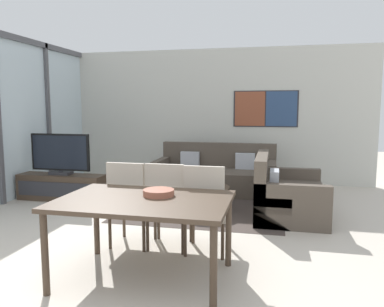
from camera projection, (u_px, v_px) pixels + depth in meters
The scene contains 12 objects.
wall_back at pixel (208, 116), 8.00m from camera, with size 6.85×0.09×2.80m.
area_rug at pixel (202, 210), 5.76m from camera, with size 2.46×1.84×0.01m.
tv_console at pixel (62, 187), 6.40m from camera, with size 1.51×0.40×0.44m.
television at pixel (60, 154), 6.34m from camera, with size 1.07×0.20×0.70m.
sofa_main at pixel (216, 176), 7.08m from camera, with size 2.22×0.98×0.89m.
sofa_side at pixel (284, 197), 5.48m from camera, with size 0.98×1.47×0.89m.
coffee_table at pixel (202, 192), 5.73m from camera, with size 0.85×0.85×0.38m.
dining_table at pixel (144, 207), 3.38m from camera, with size 1.55×1.05×0.76m.
dining_chair_left at pixel (130, 201), 4.21m from camera, with size 0.46×0.46×0.98m.
dining_chair_centre at pixel (168, 203), 4.13m from camera, with size 0.46×0.46×0.98m.
dining_chair_right at pixel (206, 206), 3.98m from camera, with size 0.46×0.46×0.98m.
fruit_bowl at pixel (159, 192), 3.48m from camera, with size 0.29×0.29×0.06m.
Camera 1 is at (1.45, -2.45, 1.58)m, focal length 35.00 mm.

